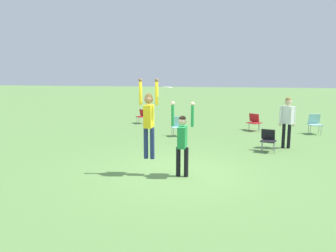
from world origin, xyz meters
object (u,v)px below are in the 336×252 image
Objects in this scene: camping_chair_2 at (177,125)px; camping_chair_4 at (254,121)px; person_defending at (182,138)px; frisbee at (168,88)px; camping_chair_3 at (315,122)px; person_spectator_near at (287,117)px; camping_chair_0 at (142,115)px; person_jumping at (149,117)px; camping_chair_1 at (268,139)px.

camping_chair_4 is at bearing -172.02° from camping_chair_2.
person_defending is 8.38× the size of frisbee.
camping_chair_4 is at bearing 72.06° from frisbee.
person_spectator_near reaches higher than camping_chair_3.
camping_chair_3 is (8.63, -1.32, 0.07)m from camping_chair_0.
camping_chair_1 is (3.35, 3.50, -1.12)m from person_jumping.
frisbee is 0.31× the size of camping_chair_0.
person_jumping is at bearing 62.27° from camping_chair_1.
frisbee reaches higher than camping_chair_3.
person_defending is at bearing -7.77° from frisbee.
person_spectator_near is (3.53, 4.11, -1.20)m from frisbee.
person_jumping is 0.92m from frisbee.
frisbee is 5.95m from camping_chair_2.
camping_chair_4 reaches higher than camping_chair_1.
camping_chair_4 is at bearing -69.57° from camping_chair_1.
frisbee is 8.37m from camping_chair_4.
person_jumping reaches higher than person_spectator_near.
person_defending is 1.06× the size of person_spectator_near.
person_spectator_near is (3.13, 4.16, 0.10)m from person_defending.
frisbee reaches higher than camping_chair_1.
camping_chair_4 is (2.51, 7.76, -1.88)m from frisbee.
camping_chair_2 is 4.65m from person_spectator_near.
camping_chair_0 is at bearing 27.98° from camping_chair_4.
frisbee is at bearing 73.47° from camping_chair_2.
camping_chair_3 is at bearing -148.35° from camping_chair_4.
person_jumping reaches higher than person_defending.
frisbee is at bearing -90.07° from person_spectator_near.
person_spectator_near is at bearing -118.85° from camping_chair_1.
frisbee reaches higher than person_spectator_near.
person_jumping is at bearing 146.74° from camping_chair_0.
person_defending is 5.81m from camping_chair_2.
person_defending is (0.90, 0.02, -0.53)m from person_jumping.
person_jumping is 9.02× the size of frisbee.
person_defending is 2.23× the size of camping_chair_3.
person_defending is 2.61× the size of camping_chair_0.
camping_chair_1 is 4.35m from camping_chair_4.
frisbee is at bearing -99.12° from person_defending.
person_jumping is at bearing -93.32° from person_spectator_near.
camping_chair_3 is (6.00, 1.88, 0.03)m from camping_chair_2.
camping_chair_3 reaches higher than camping_chair_4.
camping_chair_4 is (2.11, 7.81, -0.58)m from person_defending.
person_spectator_near is at bearing 136.23° from camping_chair_2.
person_defending reaches higher than camping_chair_0.
frisbee is 0.28× the size of camping_chair_2.
person_defending reaches higher than person_spectator_near.
person_jumping reaches higher than camping_chair_0.
person_defending is 2.32× the size of camping_chair_2.
camping_chair_2 is at bearing -158.19° from person_spectator_near.
camping_chair_4 is at bearing 163.56° from person_defending.
person_jumping is 1.05m from person_defending.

